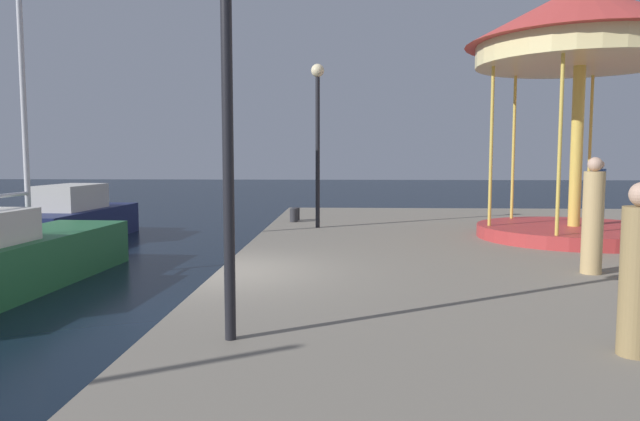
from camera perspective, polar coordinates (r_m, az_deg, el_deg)
name	(u,v)px	position (r m, az deg, el deg)	size (l,w,h in m)	color
ground_plane	(218,316)	(10.63, -9.79, -9.98)	(120.00, 120.00, 0.00)	black
quay_dock	(589,298)	(11.06, 24.45, -7.64)	(12.65, 25.33, 0.80)	gray
motorboat_navy	(73,220)	(20.92, -22.67, -0.84)	(2.30, 5.84, 1.86)	#19214C
carousel	(581,47)	(15.63, 23.80, 14.19)	(5.32, 5.32, 5.98)	#B23333
lamp_post_mid_promenade	(227,80)	(6.38, -8.95, 12.30)	(0.36, 0.36, 4.01)	black
lamp_post_far_end	(318,117)	(16.39, -0.23, 8.99)	(0.36, 0.36, 4.48)	black
bollard_north	(294,215)	(17.86, -2.54, -0.46)	(0.24, 0.24, 0.40)	#2D2D33
bollard_south	(296,214)	(18.26, -2.34, -0.34)	(0.24, 0.24, 0.40)	#2D2D33
person_mid_promenade	(599,194)	(18.97, 25.26, 1.41)	(0.34, 0.34, 1.86)	#2D4C8C
person_far_corner	(593,219)	(10.94, 24.78, -0.75)	(0.34, 0.34, 1.96)	tan
person_by_the_water	(638,275)	(6.65, 28.28, -5.52)	(0.34, 0.34, 1.73)	#937A4C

